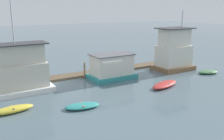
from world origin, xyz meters
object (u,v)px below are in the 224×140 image
object	(u,v)px
mooring_post_near_left	(85,70)
mooring_post_near_right	(130,64)
dinghy_teal	(82,106)
houseboat_brown	(174,52)
houseboat_white	(18,72)
dinghy_yellow	(13,109)
houseboat_teal	(112,67)
dinghy_green	(208,72)
dinghy_red	(165,84)

from	to	relation	value
mooring_post_near_left	mooring_post_near_right	bearing A→B (deg)	0.00
mooring_post_near_left	dinghy_teal	bearing A→B (deg)	-116.22
houseboat_brown	houseboat_white	bearing A→B (deg)	177.66
dinghy_yellow	dinghy_teal	xyz separation A→B (m)	(5.30, -2.05, -0.08)
houseboat_brown	dinghy_yellow	distance (m)	22.24
dinghy_teal	houseboat_teal	bearing A→B (deg)	43.74
dinghy_teal	mooring_post_near_left	distance (m)	9.38
dinghy_green	dinghy_teal	bearing A→B (deg)	-173.58
dinghy_red	dinghy_green	world-z (taller)	dinghy_red
houseboat_white	dinghy_teal	bearing A→B (deg)	-61.06
dinghy_red	dinghy_green	xyz separation A→B (m)	(8.75, 1.31, -0.05)
dinghy_teal	mooring_post_near_left	xyz separation A→B (m)	(4.13, 8.39, 0.78)
houseboat_white	houseboat_brown	world-z (taller)	houseboat_white
houseboat_white	mooring_post_near_left	xyz separation A→B (m)	(7.93, 1.52, -1.23)
houseboat_teal	dinghy_red	distance (m)	6.77
dinghy_yellow	mooring_post_near_left	bearing A→B (deg)	33.89
dinghy_green	houseboat_brown	bearing A→B (deg)	122.46
dinghy_red	mooring_post_near_right	size ratio (longest dim) A/B	2.19
houseboat_white	houseboat_teal	distance (m)	10.75
houseboat_white	mooring_post_near_left	world-z (taller)	houseboat_white
houseboat_brown	dinghy_red	world-z (taller)	houseboat_brown
dinghy_teal	houseboat_white	bearing A→B (deg)	118.94
houseboat_white	houseboat_brown	bearing A→B (deg)	-2.34
dinghy_teal	dinghy_red	world-z (taller)	dinghy_red
houseboat_teal	dinghy_red	world-z (taller)	houseboat_teal
dinghy_teal	dinghy_red	xyz separation A→B (m)	(10.19, 0.82, 0.06)
houseboat_brown	dinghy_green	size ratio (longest dim) A/B	2.70
houseboat_teal	mooring_post_near_left	world-z (taller)	houseboat_teal
dinghy_teal	dinghy_green	bearing A→B (deg)	6.42
houseboat_brown	mooring_post_near_left	distance (m)	12.64
houseboat_white	dinghy_red	xyz separation A→B (m)	(13.99, -6.05, -1.95)
mooring_post_near_right	mooring_post_near_left	size ratio (longest dim) A/B	1.02
houseboat_brown	dinghy_teal	distance (m)	17.69
dinghy_teal	dinghy_green	size ratio (longest dim) A/B	1.09
dinghy_green	dinghy_yellow	bearing A→B (deg)	-179.81
houseboat_teal	dinghy_teal	bearing A→B (deg)	-136.26
houseboat_brown	dinghy_teal	bearing A→B (deg)	-159.85
houseboat_teal	houseboat_brown	size ratio (longest dim) A/B	0.68
houseboat_brown	mooring_post_near_left	xyz separation A→B (m)	(-12.32, 2.35, -1.57)
houseboat_teal	dinghy_green	bearing A→B (deg)	-20.49
houseboat_teal	mooring_post_near_right	size ratio (longest dim) A/B	2.75
dinghy_red	mooring_post_near_left	bearing A→B (deg)	128.69
dinghy_teal	dinghy_green	distance (m)	19.06
dinghy_yellow	dinghy_green	world-z (taller)	dinghy_yellow
dinghy_green	mooring_post_near_left	distance (m)	16.10
mooring_post_near_left	dinghy_yellow	bearing A→B (deg)	-146.11
mooring_post_near_right	mooring_post_near_left	distance (m)	6.74
dinghy_green	mooring_post_near_right	world-z (taller)	mooring_post_near_right
houseboat_white	dinghy_teal	distance (m)	8.10
dinghy_yellow	dinghy_teal	world-z (taller)	dinghy_yellow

